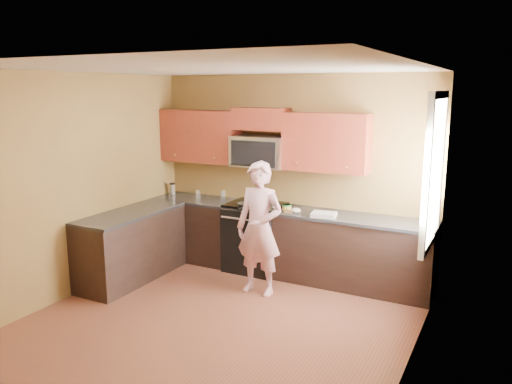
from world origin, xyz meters
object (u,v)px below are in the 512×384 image
Objects in this scene: woman at (259,228)px; frying_pan at (248,208)px; butter_tub at (287,210)px; microwave at (260,166)px; travel_mug at (173,194)px; stove at (256,237)px.

frying_pan is (-0.40, 0.45, 0.12)m from woman.
microwave is at bearing 163.04° from butter_tub.
frying_pan is 1.53m from travel_mug.
woman is 3.33× the size of frying_pan.
woman reaches higher than stove.
stove is at bearing -3.38° from travel_mug.
frying_pan reaches higher than butter_tub.
woman is 0.70m from butter_tub.
woman is 13.16× the size of butter_tub.
frying_pan is at bearing -85.44° from stove.
microwave is 0.63m from frying_pan.
stove is 0.98m from microwave.
microwave is (0.00, 0.12, 0.97)m from stove.
travel_mug is at bearing 162.29° from frying_pan.
travel_mug is (-1.47, 0.09, 0.45)m from stove.
butter_tub is at bearing 22.15° from frying_pan.
stove is 1.25× the size of microwave.
butter_tub is at bearing -16.96° from microwave.
microwave is 0.73m from butter_tub.
frying_pan is 3.95× the size of butter_tub.
microwave is 4.26× the size of travel_mug.
travel_mug reaches higher than frying_pan.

